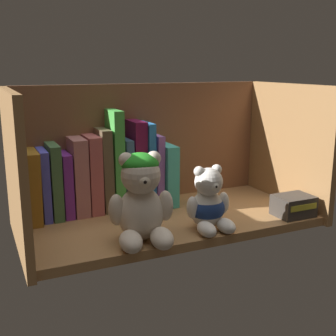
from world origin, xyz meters
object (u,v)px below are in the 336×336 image
at_px(book_7, 114,159).
at_px(teddy_bear_larger, 141,200).
at_px(book_4, 77,175).
at_px(book_10, 145,163).
at_px(small_product_box, 293,206).
at_px(book_1, 43,183).
at_px(pillar_candle, 208,191).
at_px(book_5, 92,173).
at_px(teddy_bear_smaller, 208,204).
at_px(book_2, 53,180).
at_px(book_3, 65,183).
at_px(book_12, 162,172).
at_px(book_0, 30,185).
at_px(book_6, 104,169).
at_px(book_8, 124,172).
at_px(book_11, 152,168).
at_px(book_9, 134,163).

distance_m(book_7, teddy_bear_larger, 0.23).
height_order(book_4, teddy_bear_larger, same).
xyz_separation_m(book_10, small_product_box, (0.29, -0.24, -0.08)).
xyz_separation_m(book_1, pillar_candle, (0.39, -0.08, -0.04)).
relative_size(book_5, teddy_bear_larger, 1.02).
xyz_separation_m(book_4, teddy_bear_smaller, (0.23, -0.23, -0.04)).
height_order(book_2, book_3, book_2).
xyz_separation_m(book_12, small_product_box, (0.24, -0.24, -0.05)).
bearing_deg(pillar_candle, book_2, 167.23).
relative_size(book_2, book_12, 1.13).
bearing_deg(book_5, book_4, 180.00).
xyz_separation_m(book_0, book_7, (0.20, 0.00, 0.04)).
relative_size(teddy_bear_larger, pillar_candle, 2.48).
height_order(book_6, small_product_box, book_6).
relative_size(book_5, book_12, 1.21).
xyz_separation_m(book_5, book_8, (0.08, 0.00, -0.01)).
bearing_deg(book_6, book_10, 0.00).
bearing_deg(book_5, book_11, 0.00).
height_order(book_1, book_5, book_5).
xyz_separation_m(book_2, book_7, (0.15, 0.00, 0.04)).
xyz_separation_m(book_4, book_12, (0.22, 0.00, -0.01)).
relative_size(book_7, pillar_candle, 3.32).
bearing_deg(book_2, book_7, 0.00).
xyz_separation_m(book_0, book_3, (0.08, 0.00, -0.01)).
height_order(book_2, pillar_candle, book_2).
xyz_separation_m(book_3, pillar_candle, (0.34, -0.08, -0.04)).
bearing_deg(book_1, book_7, 0.00).
bearing_deg(pillar_candle, book_10, 148.85).
bearing_deg(book_9, small_product_box, -37.04).
bearing_deg(book_8, book_5, 180.00).
distance_m(book_7, small_product_box, 0.45).
relative_size(book_9, book_10, 1.02).
height_order(book_3, book_11, book_11).
distance_m(book_10, book_12, 0.06).
height_order(book_2, book_11, book_11).
relative_size(book_0, book_12, 1.06).
bearing_deg(book_7, teddy_bear_smaller, -58.57).
distance_m(book_1, book_9, 0.23).
height_order(book_9, teddy_bear_larger, book_9).
height_order(book_11, teddy_bear_smaller, book_11).
bearing_deg(book_4, book_5, 0.00).
height_order(book_1, book_6, book_6).
bearing_deg(book_5, book_10, 0.00).
bearing_deg(book_5, teddy_bear_larger, -79.77).
relative_size(book_10, teddy_bear_smaller, 1.50).
bearing_deg(book_6, teddy_bear_larger, -87.24).
bearing_deg(book_11, book_12, 0.00).
bearing_deg(book_8, teddy_bear_smaller, -63.39).
xyz_separation_m(book_3, book_9, (0.18, 0.00, 0.03)).
bearing_deg(book_12, pillar_candle, -42.89).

